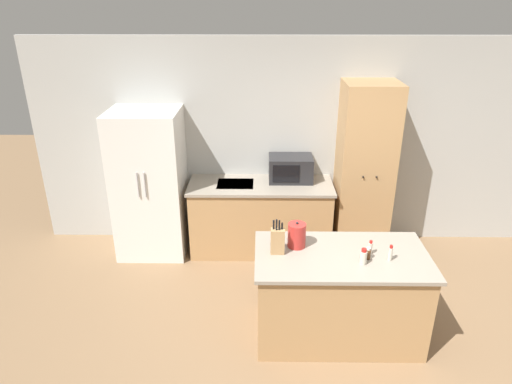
{
  "coord_description": "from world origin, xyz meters",
  "views": [
    {
      "loc": [
        -0.76,
        -3.14,
        3.06
      ],
      "look_at": [
        -0.82,
        1.4,
        1.05
      ],
      "focal_mm": 32.0,
      "sensor_mm": 36.0,
      "label": 1
    }
  ],
  "objects_px": {
    "pantry_cabinet": "(364,171)",
    "spice_bottle_tall_dark": "(363,257)",
    "microwave": "(291,169)",
    "spice_bottle_green_herb": "(368,254)",
    "spice_bottle_amber_oil": "(370,248)",
    "knife_block": "(278,241)",
    "refrigerator": "(150,184)",
    "kettle": "(297,235)",
    "spice_bottle_short_red": "(390,253)"
  },
  "relations": [
    {
      "from": "knife_block",
      "to": "spice_bottle_amber_oil",
      "type": "bearing_deg",
      "value": -0.61
    },
    {
      "from": "spice_bottle_tall_dark",
      "to": "kettle",
      "type": "bearing_deg",
      "value": 152.17
    },
    {
      "from": "microwave",
      "to": "spice_bottle_green_herb",
      "type": "distance_m",
      "value": 1.88
    },
    {
      "from": "refrigerator",
      "to": "spice_bottle_green_herb",
      "type": "height_order",
      "value": "refrigerator"
    },
    {
      "from": "refrigerator",
      "to": "pantry_cabinet",
      "type": "bearing_deg",
      "value": 1.38
    },
    {
      "from": "microwave",
      "to": "kettle",
      "type": "distance_m",
      "value": 1.57
    },
    {
      "from": "refrigerator",
      "to": "microwave",
      "type": "xyz_separation_m",
      "value": [
        1.72,
        0.15,
        0.15
      ]
    },
    {
      "from": "spice_bottle_amber_oil",
      "to": "kettle",
      "type": "relative_size",
      "value": 0.53
    },
    {
      "from": "spice_bottle_tall_dark",
      "to": "spice_bottle_short_red",
      "type": "height_order",
      "value": "same"
    },
    {
      "from": "knife_block",
      "to": "spice_bottle_short_red",
      "type": "bearing_deg",
      "value": -6.58
    },
    {
      "from": "spice_bottle_short_red",
      "to": "spice_bottle_amber_oil",
      "type": "height_order",
      "value": "spice_bottle_short_red"
    },
    {
      "from": "pantry_cabinet",
      "to": "microwave",
      "type": "distance_m",
      "value": 0.89
    },
    {
      "from": "refrigerator",
      "to": "microwave",
      "type": "relative_size",
      "value": 3.4
    },
    {
      "from": "pantry_cabinet",
      "to": "knife_block",
      "type": "xyz_separation_m",
      "value": [
        -1.1,
        -1.6,
        -0.05
      ]
    },
    {
      "from": "microwave",
      "to": "spice_bottle_green_herb",
      "type": "height_order",
      "value": "microwave"
    },
    {
      "from": "spice_bottle_tall_dark",
      "to": "spice_bottle_green_herb",
      "type": "xyz_separation_m",
      "value": [
        0.06,
        0.08,
        -0.02
      ]
    },
    {
      "from": "spice_bottle_green_herb",
      "to": "kettle",
      "type": "xyz_separation_m",
      "value": [
        -0.62,
        0.21,
        0.06
      ]
    },
    {
      "from": "spice_bottle_tall_dark",
      "to": "spice_bottle_short_red",
      "type": "bearing_deg",
      "value": 13.68
    },
    {
      "from": "refrigerator",
      "to": "knife_block",
      "type": "distance_m",
      "value": 2.15
    },
    {
      "from": "microwave",
      "to": "refrigerator",
      "type": "bearing_deg",
      "value": -175.01
    },
    {
      "from": "spice_bottle_short_red",
      "to": "refrigerator",
      "type": "bearing_deg",
      "value": 146.48
    },
    {
      "from": "refrigerator",
      "to": "spice_bottle_amber_oil",
      "type": "height_order",
      "value": "refrigerator"
    },
    {
      "from": "refrigerator",
      "to": "microwave",
      "type": "bearing_deg",
      "value": 4.99
    },
    {
      "from": "pantry_cabinet",
      "to": "microwave",
      "type": "bearing_deg",
      "value": 174.35
    },
    {
      "from": "pantry_cabinet",
      "to": "spice_bottle_amber_oil",
      "type": "height_order",
      "value": "pantry_cabinet"
    },
    {
      "from": "spice_bottle_short_red",
      "to": "knife_block",
      "type": "bearing_deg",
      "value": 173.42
    },
    {
      "from": "spice_bottle_tall_dark",
      "to": "spice_bottle_amber_oil",
      "type": "distance_m",
      "value": 0.19
    },
    {
      "from": "knife_block",
      "to": "kettle",
      "type": "bearing_deg",
      "value": 33.69
    },
    {
      "from": "pantry_cabinet",
      "to": "kettle",
      "type": "height_order",
      "value": "pantry_cabinet"
    },
    {
      "from": "microwave",
      "to": "spice_bottle_amber_oil",
      "type": "bearing_deg",
      "value": -69.87
    },
    {
      "from": "refrigerator",
      "to": "spice_bottle_green_herb",
      "type": "distance_m",
      "value": 2.82
    },
    {
      "from": "knife_block",
      "to": "spice_bottle_short_red",
      "type": "relative_size",
      "value": 2.27
    },
    {
      "from": "pantry_cabinet",
      "to": "spice_bottle_tall_dark",
      "type": "xyz_separation_m",
      "value": [
        -0.36,
        -1.77,
        -0.11
      ]
    },
    {
      "from": "spice_bottle_short_red",
      "to": "spice_bottle_tall_dark",
      "type": "bearing_deg",
      "value": -166.32
    },
    {
      "from": "microwave",
      "to": "kettle",
      "type": "xyz_separation_m",
      "value": [
        -0.03,
        -1.57,
        -0.06
      ]
    },
    {
      "from": "spice_bottle_green_herb",
      "to": "spice_bottle_amber_oil",
      "type": "bearing_deg",
      "value": 66.34
    },
    {
      "from": "spice_bottle_amber_oil",
      "to": "spice_bottle_green_herb",
      "type": "bearing_deg",
      "value": -113.66
    },
    {
      "from": "microwave",
      "to": "spice_bottle_tall_dark",
      "type": "relative_size",
      "value": 3.54
    },
    {
      "from": "pantry_cabinet",
      "to": "spice_bottle_amber_oil",
      "type": "bearing_deg",
      "value": -99.29
    },
    {
      "from": "microwave",
      "to": "spice_bottle_green_herb",
      "type": "relative_size",
      "value": 4.71
    },
    {
      "from": "refrigerator",
      "to": "kettle",
      "type": "height_order",
      "value": "refrigerator"
    },
    {
      "from": "spice_bottle_short_red",
      "to": "kettle",
      "type": "xyz_separation_m",
      "value": [
        -0.8,
        0.23,
        0.05
      ]
    },
    {
      "from": "microwave",
      "to": "spice_bottle_green_herb",
      "type": "bearing_deg",
      "value": -71.78
    },
    {
      "from": "refrigerator",
      "to": "spice_bottle_amber_oil",
      "type": "xyz_separation_m",
      "value": [
        2.34,
        -1.55,
        0.04
      ]
    },
    {
      "from": "microwave",
      "to": "kettle",
      "type": "height_order",
      "value": "microwave"
    },
    {
      "from": "knife_block",
      "to": "spice_bottle_amber_oil",
      "type": "relative_size",
      "value": 2.53
    },
    {
      "from": "pantry_cabinet",
      "to": "spice_bottle_short_red",
      "type": "xyz_separation_m",
      "value": [
        -0.11,
        -1.71,
        -0.11
      ]
    },
    {
      "from": "spice_bottle_tall_dark",
      "to": "spice_bottle_amber_oil",
      "type": "xyz_separation_m",
      "value": [
        0.1,
        0.17,
        -0.01
      ]
    },
    {
      "from": "pantry_cabinet",
      "to": "spice_bottle_green_herb",
      "type": "height_order",
      "value": "pantry_cabinet"
    },
    {
      "from": "knife_block",
      "to": "spice_bottle_amber_oil",
      "type": "height_order",
      "value": "knife_block"
    }
  ]
}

